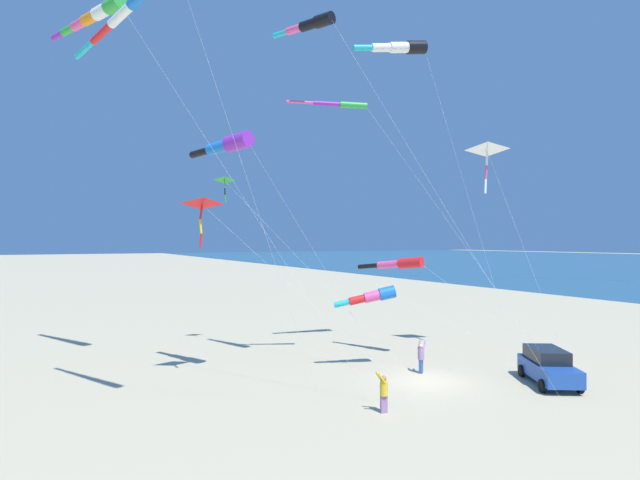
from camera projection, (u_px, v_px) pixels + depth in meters
ground_plane at (426, 381)px, 26.92m from camera, size 600.00×600.00×0.00m
parked_car at (548, 366)px, 26.48m from camera, size 3.83×4.63×1.85m
cooler_box at (565, 372)px, 28.06m from camera, size 0.62×0.42×0.42m
person_adult_flyer at (384, 391)px, 21.99m from camera, size 0.60×0.49×1.82m
person_child_green_jacket at (421, 356)px, 28.60m from camera, size 0.66×0.60×1.86m
kite_windsock_white_trailing at (228, 145)px, 26.45m from camera, size 11.27×4.57×13.36m
kite_delta_black_fish_shape at (202, 204)px, 26.60m from camera, size 8.73×9.70×10.04m
kite_windsock_rainbow_low_near at (340, 105)px, 29.57m from camera, size 11.56×10.07×16.03m
kite_windsock_long_streamer_left at (399, 264)px, 32.83m from camera, size 6.80×11.77×6.65m
kite_windsock_checkered_midright at (310, 25)px, 27.80m from camera, size 9.35×12.65×20.18m
kite_delta_purple_drifting at (487, 150)px, 33.62m from camera, size 2.49×7.42×14.36m
kite_delta_green_low_center at (225, 181)px, 34.94m from camera, size 7.82×12.17×12.24m
kite_windsock_long_streamer_right at (373, 296)px, 29.58m from camera, size 9.53×8.91×5.00m
kite_windsock_orange_high_right at (400, 48)px, 32.76m from camera, size 6.11×8.19×21.12m
kite_windsock_blue_topmost at (135, 2)px, 19.60m from camera, size 10.36×7.04×18.04m
kite_windsock_small_distant at (94, 16)px, 28.55m from camera, size 13.45×16.15×21.19m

